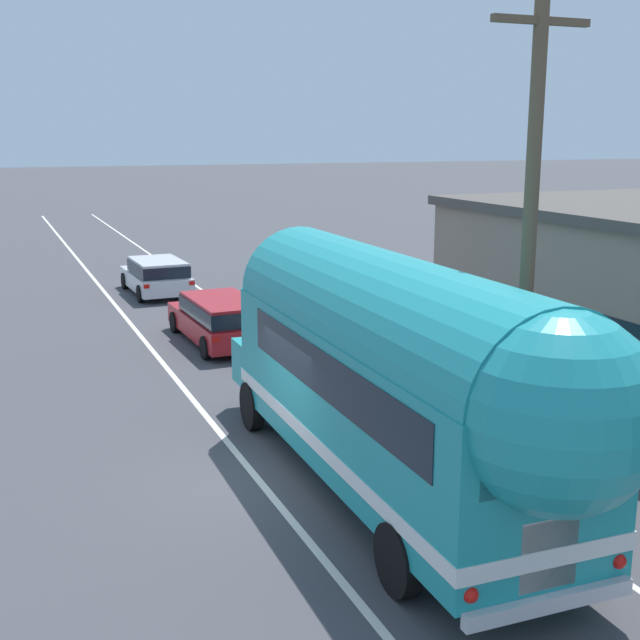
% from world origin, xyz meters
% --- Properties ---
extents(ground_plane, '(300.00, 300.00, 0.00)m').
position_xyz_m(ground_plane, '(0.00, 0.00, 0.00)').
color(ground_plane, '#424247').
extents(lane_markings, '(3.73, 80.00, 0.01)m').
position_xyz_m(lane_markings, '(1.66, 12.00, 0.00)').
color(lane_markings, silver).
rests_on(lane_markings, ground).
extents(utility_pole, '(1.80, 0.24, 8.50)m').
position_xyz_m(utility_pole, '(4.17, -1.78, 4.42)').
color(utility_pole, brown).
rests_on(utility_pole, ground).
extents(painted_bus, '(2.74, 11.29, 4.12)m').
position_xyz_m(painted_bus, '(1.78, -1.83, 2.30)').
color(painted_bus, teal).
rests_on(painted_bus, ground).
extents(car_lead, '(2.11, 4.88, 1.37)m').
position_xyz_m(car_lead, '(2.03, 9.67, 0.79)').
color(car_lead, '#A5191E').
rests_on(car_lead, ground).
extents(car_second, '(2.12, 4.42, 1.37)m').
position_xyz_m(car_second, '(1.81, 17.90, 0.78)').
color(car_second, silver).
rests_on(car_second, ground).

